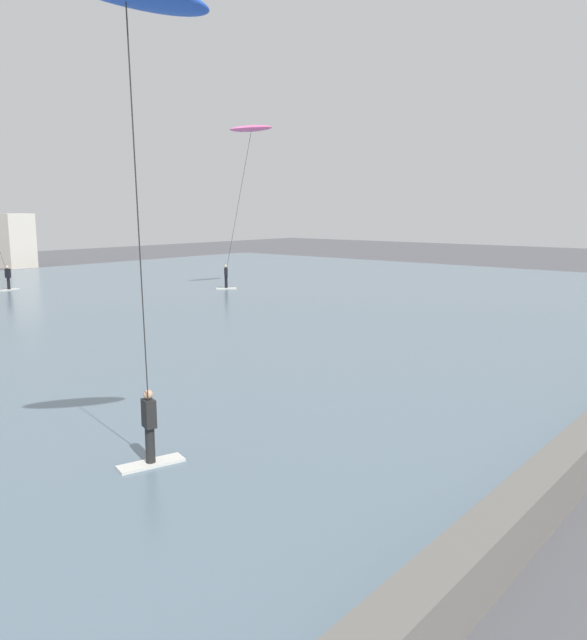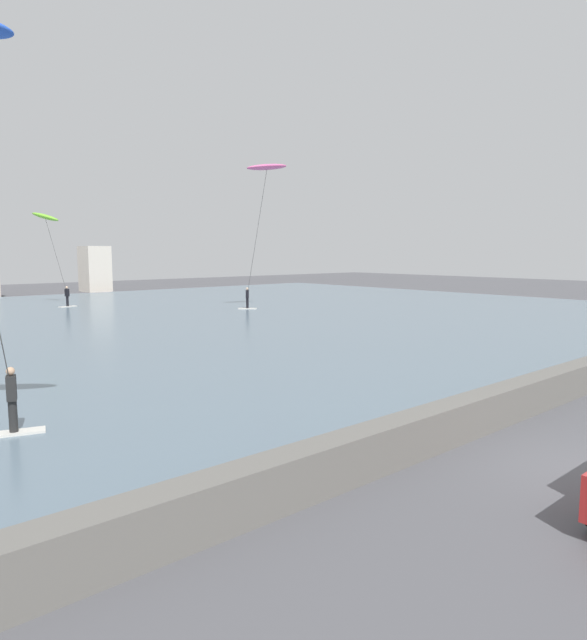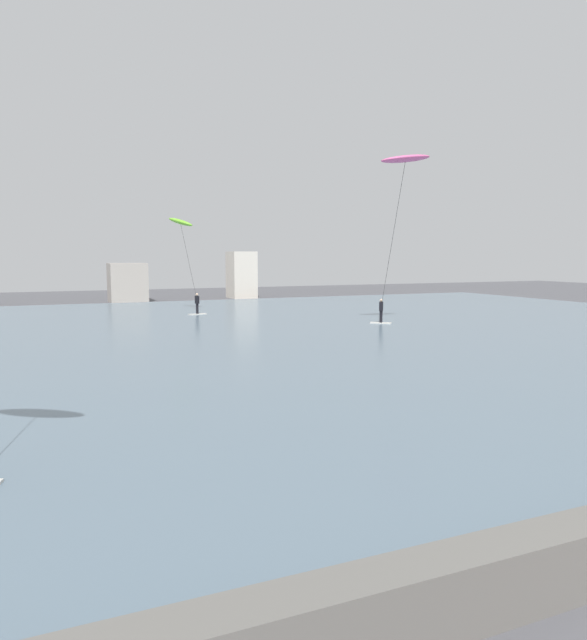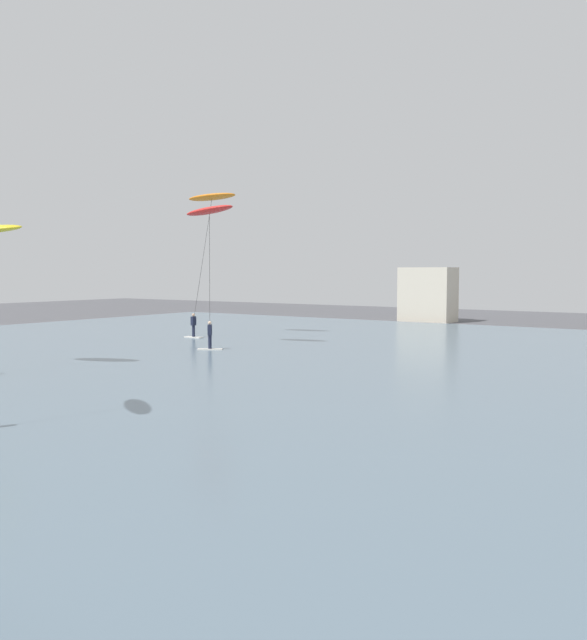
# 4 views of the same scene
# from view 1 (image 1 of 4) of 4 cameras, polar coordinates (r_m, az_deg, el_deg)

# --- Properties ---
(water_bay) EXTENTS (84.00, 52.00, 0.10)m
(water_bay) POSITION_cam_1_polar(r_m,az_deg,el_deg) (34.36, -22.22, 0.15)
(water_bay) COLOR slate
(water_bay) RESTS_ON ground
(kitesurfer_blue) EXTENTS (3.48, 3.05, 9.16)m
(kitesurfer_blue) POSITION_cam_1_polar(r_m,az_deg,el_deg) (11.46, -14.60, 21.61)
(kitesurfer_blue) COLOR silver
(kitesurfer_blue) RESTS_ON water_bay
(kitesurfer_pink) EXTENTS (3.28, 4.07, 10.79)m
(kitesurfer_pink) POSITION_cam_1_polar(r_m,az_deg,el_deg) (41.71, -4.08, 15.51)
(kitesurfer_pink) COLOR silver
(kitesurfer_pink) RESTS_ON water_bay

